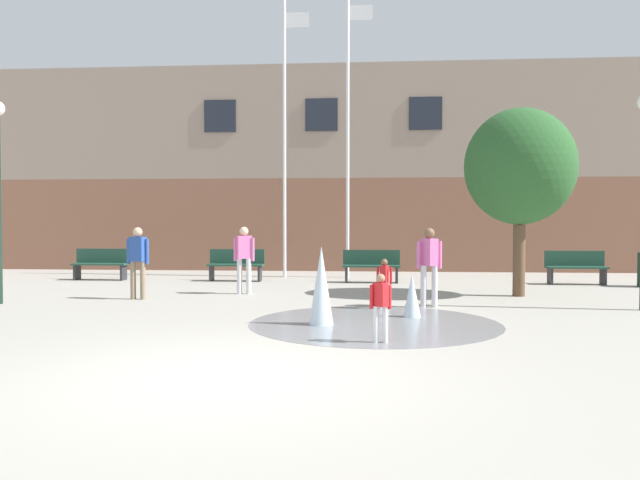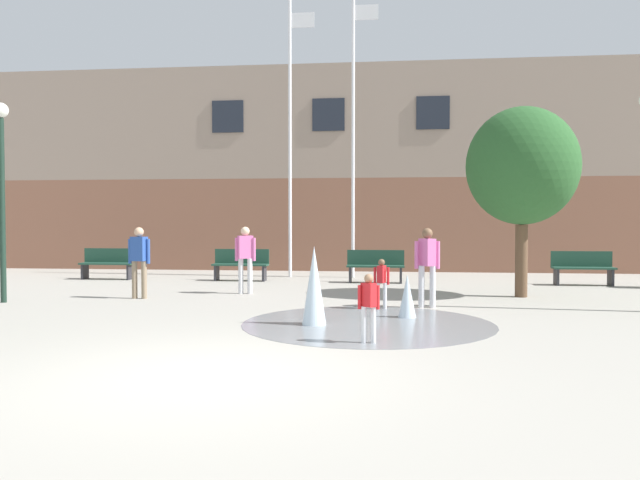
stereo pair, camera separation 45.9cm
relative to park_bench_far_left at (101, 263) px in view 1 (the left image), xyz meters
The scene contains 15 objects.
ground_plane 12.49m from the park_bench_far_left, 60.18° to the right, with size 100.00×100.00×0.00m, color #9E998E.
library_building 9.55m from the park_bench_far_left, 46.72° to the left, with size 36.00×6.05×7.08m.
splash_fountain 10.39m from the park_bench_far_left, 43.00° to the right, with size 4.26×4.26×1.32m.
park_bench_far_left is the anchor object (origin of this frame).
park_bench_left_of_flagpoles 4.01m from the park_bench_far_left, ahead, with size 1.60×0.44×0.91m.
park_bench_under_left_flagpole 7.89m from the park_bench_far_left, ahead, with size 1.60×0.44×0.91m.
park_bench_far_right 13.44m from the park_bench_far_left, ahead, with size 1.60×0.44×0.91m.
child_running 11.87m from the park_bench_far_left, 47.74° to the right, with size 0.31×0.24×0.99m.
teen_by_trashcan 10.36m from the park_bench_far_left, 29.32° to the right, with size 0.50×0.39×1.59m.
child_in_fountain 9.73m from the park_bench_far_left, 33.43° to the right, with size 0.31×0.24×0.99m.
adult_in_red 5.12m from the park_bench_far_left, 57.49° to the right, with size 0.50×0.29×1.59m.
adult_near_bench 5.82m from the park_bench_far_left, 32.75° to the right, with size 0.50×0.34×1.59m.
flagpole_left 6.74m from the park_bench_far_left, 14.24° to the left, with size 0.80×0.10×8.45m.
flagpole_right 8.38m from the park_bench_far_left, 10.51° to the left, with size 0.80×0.10×8.62m.
street_tree_near_building 11.93m from the park_bench_far_left, 15.20° to the right, with size 2.51×2.51×4.31m.
Camera 1 is at (1.61, -6.82, 1.75)m, focal length 35.00 mm.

